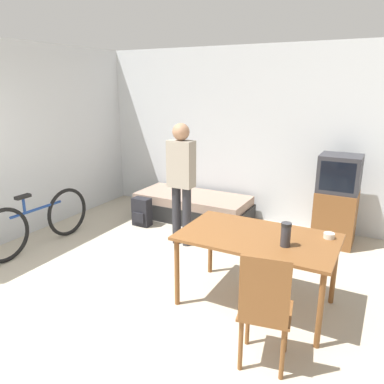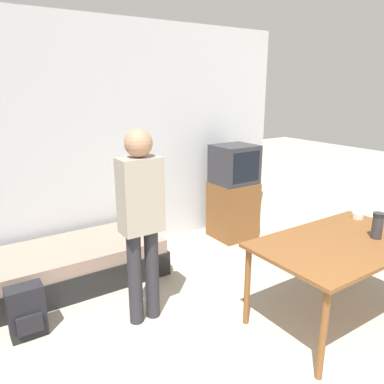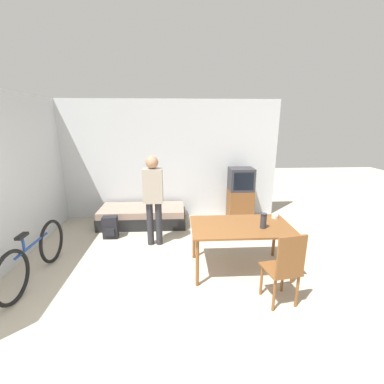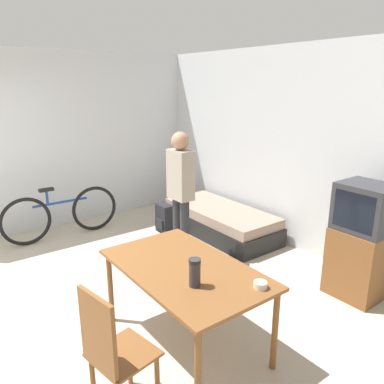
{
  "view_description": "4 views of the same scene",
  "coord_description": "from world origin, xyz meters",
  "px_view_note": "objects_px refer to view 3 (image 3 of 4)",
  "views": [
    {
      "loc": [
        2.35,
        -1.86,
        2.14
      ],
      "look_at": [
        0.29,
        1.97,
        0.88
      ],
      "focal_mm": 35.0,
      "sensor_mm": 36.0,
      "label": 1
    },
    {
      "loc": [
        -1.28,
        -0.32,
        1.97
      ],
      "look_at": [
        0.43,
        2.26,
        1.09
      ],
      "focal_mm": 35.0,
      "sensor_mm": 36.0,
      "label": 2
    },
    {
      "loc": [
        0.4,
        -2.13,
        2.24
      ],
      "look_at": [
        0.64,
        2.05,
        1.07
      ],
      "focal_mm": 24.0,
      "sensor_mm": 36.0,
      "label": 3
    },
    {
      "loc": [
        3.63,
        -0.27,
        2.21
      ],
      "look_at": [
        0.54,
        2.04,
        1.09
      ],
      "focal_mm": 35.0,
      "sensor_mm": 36.0,
      "label": 4
    }
  ],
  "objects_px": {
    "backpack": "(110,227)",
    "thermos_flask": "(263,220)",
    "dining_table": "(241,230)",
    "daybed": "(143,216)",
    "mate_bowl": "(275,216)",
    "tv": "(240,196)",
    "wooden_chair": "(285,267)",
    "bicycle": "(34,256)",
    "person_standing": "(153,195)"
  },
  "relations": [
    {
      "from": "bicycle",
      "to": "wooden_chair",
      "type": "bearing_deg",
      "value": -12.72
    },
    {
      "from": "daybed",
      "to": "backpack",
      "type": "relative_size",
      "value": 4.24
    },
    {
      "from": "backpack",
      "to": "daybed",
      "type": "bearing_deg",
      "value": 50.33
    },
    {
      "from": "thermos_flask",
      "to": "mate_bowl",
      "type": "distance_m",
      "value": 0.5
    },
    {
      "from": "bicycle",
      "to": "dining_table",
      "type": "bearing_deg",
      "value": 1.5
    },
    {
      "from": "tv",
      "to": "mate_bowl",
      "type": "bearing_deg",
      "value": -84.95
    },
    {
      "from": "daybed",
      "to": "mate_bowl",
      "type": "bearing_deg",
      "value": -35.02
    },
    {
      "from": "person_standing",
      "to": "backpack",
      "type": "xyz_separation_m",
      "value": [
        -0.9,
        0.31,
        -0.75
      ]
    },
    {
      "from": "wooden_chair",
      "to": "mate_bowl",
      "type": "relative_size",
      "value": 9.62
    },
    {
      "from": "daybed",
      "to": "backpack",
      "type": "height_order",
      "value": "backpack"
    },
    {
      "from": "thermos_flask",
      "to": "backpack",
      "type": "bearing_deg",
      "value": 152.17
    },
    {
      "from": "daybed",
      "to": "dining_table",
      "type": "height_order",
      "value": "dining_table"
    },
    {
      "from": "tv",
      "to": "wooden_chair",
      "type": "relative_size",
      "value": 1.26
    },
    {
      "from": "mate_bowl",
      "to": "backpack",
      "type": "height_order",
      "value": "mate_bowl"
    },
    {
      "from": "dining_table",
      "to": "thermos_flask",
      "type": "bearing_deg",
      "value": -21.51
    },
    {
      "from": "backpack",
      "to": "thermos_flask",
      "type": "bearing_deg",
      "value": -27.83
    },
    {
      "from": "daybed",
      "to": "bicycle",
      "type": "height_order",
      "value": "bicycle"
    },
    {
      "from": "thermos_flask",
      "to": "dining_table",
      "type": "bearing_deg",
      "value": 158.49
    },
    {
      "from": "daybed",
      "to": "bicycle",
      "type": "bearing_deg",
      "value": -123.11
    },
    {
      "from": "wooden_chair",
      "to": "thermos_flask",
      "type": "relative_size",
      "value": 4.43
    },
    {
      "from": "thermos_flask",
      "to": "daybed",
      "type": "bearing_deg",
      "value": 135.06
    },
    {
      "from": "dining_table",
      "to": "thermos_flask",
      "type": "height_order",
      "value": "thermos_flask"
    },
    {
      "from": "person_standing",
      "to": "mate_bowl",
      "type": "height_order",
      "value": "person_standing"
    },
    {
      "from": "dining_table",
      "to": "wooden_chair",
      "type": "bearing_deg",
      "value": -67.53
    },
    {
      "from": "daybed",
      "to": "dining_table",
      "type": "distance_m",
      "value": 2.6
    },
    {
      "from": "daybed",
      "to": "tv",
      "type": "bearing_deg",
      "value": 1.37
    },
    {
      "from": "thermos_flask",
      "to": "tv",
      "type": "bearing_deg",
      "value": 85.33
    },
    {
      "from": "thermos_flask",
      "to": "bicycle",
      "type": "bearing_deg",
      "value": 179.37
    },
    {
      "from": "bicycle",
      "to": "tv",
      "type": "bearing_deg",
      "value": 30.28
    },
    {
      "from": "dining_table",
      "to": "daybed",
      "type": "bearing_deg",
      "value": 132.26
    },
    {
      "from": "wooden_chair",
      "to": "backpack",
      "type": "relative_size",
      "value": 2.23
    },
    {
      "from": "bicycle",
      "to": "person_standing",
      "type": "distance_m",
      "value": 2.01
    },
    {
      "from": "wooden_chair",
      "to": "backpack",
      "type": "bearing_deg",
      "value": 141.59
    },
    {
      "from": "dining_table",
      "to": "tv",
      "type": "bearing_deg",
      "value": 76.68
    },
    {
      "from": "tv",
      "to": "bicycle",
      "type": "xyz_separation_m",
      "value": [
        -3.47,
        -2.03,
        -0.25
      ]
    },
    {
      "from": "tv",
      "to": "wooden_chair",
      "type": "height_order",
      "value": "tv"
    },
    {
      "from": "dining_table",
      "to": "mate_bowl",
      "type": "distance_m",
      "value": 0.67
    },
    {
      "from": "wooden_chair",
      "to": "thermos_flask",
      "type": "height_order",
      "value": "wooden_chair"
    },
    {
      "from": "dining_table",
      "to": "backpack",
      "type": "bearing_deg",
      "value": 151.41
    },
    {
      "from": "mate_bowl",
      "to": "wooden_chair",
      "type": "bearing_deg",
      "value": -103.54
    },
    {
      "from": "tv",
      "to": "dining_table",
      "type": "xyz_separation_m",
      "value": [
        -0.46,
        -1.95,
        0.05
      ]
    },
    {
      "from": "person_standing",
      "to": "backpack",
      "type": "bearing_deg",
      "value": 160.65
    },
    {
      "from": "tv",
      "to": "backpack",
      "type": "xyz_separation_m",
      "value": [
        -2.73,
        -0.71,
        -0.39
      ]
    },
    {
      "from": "thermos_flask",
      "to": "mate_bowl",
      "type": "bearing_deg",
      "value": 49.81
    },
    {
      "from": "tv",
      "to": "thermos_flask",
      "type": "height_order",
      "value": "tv"
    },
    {
      "from": "bicycle",
      "to": "person_standing",
      "type": "xyz_separation_m",
      "value": [
        1.64,
        1.0,
        0.61
      ]
    },
    {
      "from": "backpack",
      "to": "wooden_chair",
      "type": "bearing_deg",
      "value": -38.41
    },
    {
      "from": "wooden_chair",
      "to": "bicycle",
      "type": "xyz_separation_m",
      "value": [
        -3.36,
        0.76,
        -0.19
      ]
    },
    {
      "from": "backpack",
      "to": "bicycle",
      "type": "bearing_deg",
      "value": -119.39
    },
    {
      "from": "bicycle",
      "to": "thermos_flask",
      "type": "distance_m",
      "value": 3.34
    }
  ]
}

